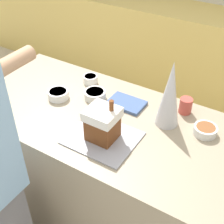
{
  "coord_description": "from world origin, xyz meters",
  "views": [
    {
      "loc": [
        0.78,
        -1.2,
        2.02
      ],
      "look_at": [
        0.04,
        0.0,
        0.94
      ],
      "focal_mm": 50.0,
      "sensor_mm": 36.0,
      "label": 1
    }
  ],
  "objects_px": {
    "decorative_tree": "(170,94)",
    "candy_bowl_far_left": "(58,94)",
    "mug": "(186,106)",
    "cookbook": "(126,103)",
    "candy_bowl_far_right": "(90,79)",
    "gingerbread_house": "(103,123)",
    "candy_bowl_beside_tree": "(95,94)",
    "baking_tray": "(103,138)",
    "candy_bowl_center_rear": "(205,130)"
  },
  "relations": [
    {
      "from": "candy_bowl_far_right",
      "to": "baking_tray",
      "type": "bearing_deg",
      "value": -48.61
    },
    {
      "from": "decorative_tree",
      "to": "candy_bowl_far_right",
      "type": "distance_m",
      "value": 0.65
    },
    {
      "from": "cookbook",
      "to": "decorative_tree",
      "type": "bearing_deg",
      "value": -6.72
    },
    {
      "from": "gingerbread_house",
      "to": "candy_bowl_beside_tree",
      "type": "distance_m",
      "value": 0.4
    },
    {
      "from": "decorative_tree",
      "to": "candy_bowl_far_left",
      "type": "bearing_deg",
      "value": -169.39
    },
    {
      "from": "candy_bowl_beside_tree",
      "to": "cookbook",
      "type": "relative_size",
      "value": 0.62
    },
    {
      "from": "candy_bowl_far_right",
      "to": "candy_bowl_far_left",
      "type": "height_order",
      "value": "candy_bowl_far_right"
    },
    {
      "from": "candy_bowl_far_right",
      "to": "candy_bowl_far_left",
      "type": "xyz_separation_m",
      "value": [
        -0.07,
        -0.26,
        -0.0
      ]
    },
    {
      "from": "candy_bowl_center_rear",
      "to": "candy_bowl_far_left",
      "type": "xyz_separation_m",
      "value": [
        -0.91,
        -0.15,
        0.0
      ]
    },
    {
      "from": "baking_tray",
      "to": "candy_bowl_beside_tree",
      "type": "bearing_deg",
      "value": 130.28
    },
    {
      "from": "candy_bowl_center_rear",
      "to": "cookbook",
      "type": "relative_size",
      "value": 0.58
    },
    {
      "from": "baking_tray",
      "to": "candy_bowl_far_right",
      "type": "bearing_deg",
      "value": 131.39
    },
    {
      "from": "decorative_tree",
      "to": "candy_bowl_far_left",
      "type": "relative_size",
      "value": 2.95
    },
    {
      "from": "candy_bowl_far_left",
      "to": "cookbook",
      "type": "xyz_separation_m",
      "value": [
        0.41,
        0.16,
        -0.02
      ]
    },
    {
      "from": "baking_tray",
      "to": "candy_bowl_far_left",
      "type": "distance_m",
      "value": 0.48
    },
    {
      "from": "decorative_tree",
      "to": "cookbook",
      "type": "xyz_separation_m",
      "value": [
        -0.28,
        0.03,
        -0.19
      ]
    },
    {
      "from": "baking_tray",
      "to": "candy_bowl_center_rear",
      "type": "xyz_separation_m",
      "value": [
        0.46,
        0.33,
        0.02
      ]
    },
    {
      "from": "decorative_tree",
      "to": "candy_bowl_center_rear",
      "type": "xyz_separation_m",
      "value": [
        0.22,
        0.02,
        -0.17
      ]
    },
    {
      "from": "decorative_tree",
      "to": "baking_tray",
      "type": "bearing_deg",
      "value": -127.91
    },
    {
      "from": "mug",
      "to": "candy_bowl_beside_tree",
      "type": "bearing_deg",
      "value": -163.89
    },
    {
      "from": "gingerbread_house",
      "to": "decorative_tree",
      "type": "relative_size",
      "value": 0.61
    },
    {
      "from": "candy_bowl_far_left",
      "to": "candy_bowl_beside_tree",
      "type": "bearing_deg",
      "value": 31.54
    },
    {
      "from": "candy_bowl_center_rear",
      "to": "mug",
      "type": "xyz_separation_m",
      "value": [
        -0.17,
        0.13,
        0.02
      ]
    },
    {
      "from": "candy_bowl_beside_tree",
      "to": "baking_tray",
      "type": "bearing_deg",
      "value": -49.72
    },
    {
      "from": "candy_bowl_center_rear",
      "to": "candy_bowl_beside_tree",
      "type": "bearing_deg",
      "value": -177.57
    },
    {
      "from": "candy_bowl_far_left",
      "to": "cookbook",
      "type": "height_order",
      "value": "candy_bowl_far_left"
    },
    {
      "from": "gingerbread_house",
      "to": "cookbook",
      "type": "height_order",
      "value": "gingerbread_house"
    },
    {
      "from": "decorative_tree",
      "to": "candy_bowl_beside_tree",
      "type": "height_order",
      "value": "decorative_tree"
    },
    {
      "from": "decorative_tree",
      "to": "candy_bowl_far_left",
      "type": "height_order",
      "value": "decorative_tree"
    },
    {
      "from": "baking_tray",
      "to": "cookbook",
      "type": "xyz_separation_m",
      "value": [
        -0.04,
        0.34,
        0.01
      ]
    },
    {
      "from": "candy_bowl_beside_tree",
      "to": "mug",
      "type": "relative_size",
      "value": 1.45
    },
    {
      "from": "baking_tray",
      "to": "decorative_tree",
      "type": "relative_size",
      "value": 0.92
    },
    {
      "from": "baking_tray",
      "to": "candy_bowl_far_left",
      "type": "relative_size",
      "value": 2.73
    },
    {
      "from": "gingerbread_house",
      "to": "candy_bowl_far_right",
      "type": "bearing_deg",
      "value": 131.43
    },
    {
      "from": "candy_bowl_far_left",
      "to": "mug",
      "type": "xyz_separation_m",
      "value": [
        0.74,
        0.28,
        0.02
      ]
    },
    {
      "from": "candy_bowl_far_right",
      "to": "mug",
      "type": "distance_m",
      "value": 0.67
    },
    {
      "from": "gingerbread_house",
      "to": "candy_bowl_center_rear",
      "type": "distance_m",
      "value": 0.57
    },
    {
      "from": "baking_tray",
      "to": "cookbook",
      "type": "height_order",
      "value": "cookbook"
    },
    {
      "from": "candy_bowl_center_rear",
      "to": "cookbook",
      "type": "xyz_separation_m",
      "value": [
        -0.5,
        0.01,
        -0.02
      ]
    },
    {
      "from": "candy_bowl_far_right",
      "to": "candy_bowl_far_left",
      "type": "bearing_deg",
      "value": -105.68
    },
    {
      "from": "gingerbread_house",
      "to": "baking_tray",
      "type": "bearing_deg",
      "value": -148.73
    },
    {
      "from": "cookbook",
      "to": "mug",
      "type": "relative_size",
      "value": 2.32
    },
    {
      "from": "gingerbread_house",
      "to": "candy_bowl_center_rear",
      "type": "xyz_separation_m",
      "value": [
        0.46,
        0.33,
        -0.08
      ]
    },
    {
      "from": "baking_tray",
      "to": "candy_bowl_far_right",
      "type": "distance_m",
      "value": 0.57
    },
    {
      "from": "candy_bowl_far_left",
      "to": "mug",
      "type": "height_order",
      "value": "mug"
    },
    {
      "from": "candy_bowl_beside_tree",
      "to": "mug",
      "type": "xyz_separation_m",
      "value": [
        0.54,
        0.16,
        0.02
      ]
    },
    {
      "from": "gingerbread_house",
      "to": "candy_bowl_far_left",
      "type": "xyz_separation_m",
      "value": [
        -0.45,
        0.18,
        -0.08
      ]
    },
    {
      "from": "candy_bowl_far_right",
      "to": "candy_bowl_far_left",
      "type": "distance_m",
      "value": 0.27
    },
    {
      "from": "cookbook",
      "to": "mug",
      "type": "bearing_deg",
      "value": 19.2
    },
    {
      "from": "gingerbread_house",
      "to": "candy_bowl_far_right",
      "type": "height_order",
      "value": "gingerbread_house"
    }
  ]
}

